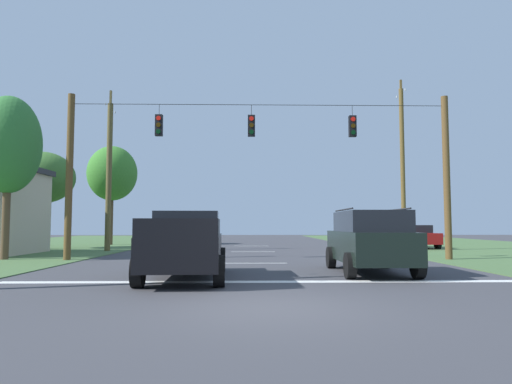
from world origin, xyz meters
The scene contains 15 objects.
ground_plane centered at (0.00, 0.00, 0.00)m, with size 120.00×120.00×0.00m, color #3D3D42.
stop_bar_stripe centered at (0.00, 3.82, 0.00)m, with size 14.16×0.45×0.01m, color white.
lane_dash_0 centered at (0.00, 9.82, 0.00)m, with size 0.15×2.50×0.01m, color white.
lane_dash_1 centered at (0.00, 17.57, 0.00)m, with size 0.15×2.50×0.01m, color white.
lane_dash_2 centered at (0.00, 24.64, 0.00)m, with size 0.15×2.50×0.01m, color white.
overhead_signal_span centered at (0.16, 11.37, 4.03)m, with size 17.02×0.31×7.34m.
pickup_truck centered at (-2.15, 4.67, 0.97)m, with size 2.46×5.48×1.95m.
suv_black centered at (3.58, 5.97, 1.06)m, with size 2.28×4.83×2.05m.
distant_car_crossing_white centered at (-4.29, 17.19, 0.79)m, with size 2.15×4.37×1.52m.
distant_car_oncoming centered at (10.65, 21.21, 0.79)m, with size 2.25×4.41×1.52m.
utility_pole_mid_right centered at (8.95, 18.18, 5.06)m, with size 0.27×1.60×10.30m.
utility_pole_near_left centered at (-8.49, 18.24, 4.52)m, with size 0.33×1.99×9.54m.
tree_roadside_right centered at (-11.01, 11.69, 5.09)m, with size 2.79×2.79×7.32m.
tree_roadside_far_right centered at (-10.67, 26.33, 5.46)m, with size 3.75×3.75×7.57m.
tree_roadside_left centered at (-13.43, 20.69, 4.55)m, with size 3.98×3.98×6.21m.
Camera 1 is at (-0.41, -8.74, 1.56)m, focal length 32.10 mm.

